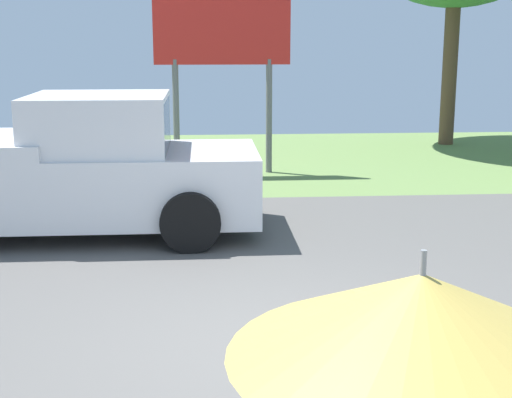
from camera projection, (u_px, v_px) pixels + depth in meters
name	position (u px, v px, depth m)	size (l,w,h in m)	color
ground_plane	(256.00, 254.00, 9.19)	(40.00, 22.00, 0.20)	#565451
pickup_truck	(66.00, 170.00, 9.83)	(5.20, 2.28, 1.88)	silver
roadside_billboard	(222.00, 41.00, 13.85)	(2.60, 0.12, 3.50)	slate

